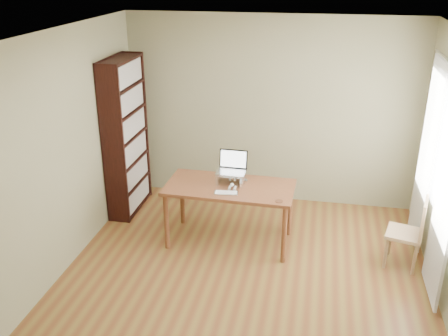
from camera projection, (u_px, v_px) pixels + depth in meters
room at (247, 175)px, 4.81m from camera, size 4.04×4.54×2.64m
bookshelf at (126, 137)px, 6.64m from camera, size 0.30×0.90×2.10m
curtains at (436, 172)px, 5.23m from camera, size 0.03×1.90×2.25m
desk at (230, 193)px, 5.94m from camera, size 1.54×0.80×0.75m
laptop_stand at (231, 177)px, 5.95m from camera, size 0.32×0.25×0.13m
laptop at (232, 166)px, 5.96m from camera, size 0.35×0.29×0.24m
keyboard at (226, 193)px, 5.70m from camera, size 0.28×0.14×0.02m
coaster at (279, 201)px, 5.52m from camera, size 0.09×0.09×0.01m
cat at (235, 177)px, 5.97m from camera, size 0.24×0.48×0.15m
chair at (411, 230)px, 5.53m from camera, size 0.46×0.46×0.85m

